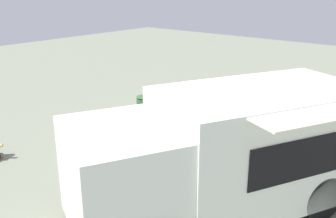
% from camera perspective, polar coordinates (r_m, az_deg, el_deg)
% --- Properties ---
extents(ground_plane, '(40.00, 40.00, 0.00)m').
position_cam_1_polar(ground_plane, '(9.36, 3.76, -7.36)').
color(ground_plane, gray).
extents(food_truck, '(4.44, 5.79, 2.27)m').
position_cam_1_polar(food_truck, '(6.97, 8.80, -6.97)').
color(food_truck, white).
rests_on(food_truck, ground_plane).
extents(planter_flowering_near, '(0.44, 0.44, 0.72)m').
position_cam_1_polar(planter_flowering_near, '(11.42, 21.23, -1.65)').
color(planter_flowering_near, beige).
rests_on(planter_flowering_near, ground_plane).
extents(planter_flowering_far, '(0.65, 0.65, 0.79)m').
position_cam_1_polar(planter_flowering_far, '(11.35, 4.11, -0.40)').
color(planter_flowering_far, '#464D4D').
rests_on(planter_flowering_far, ground_plane).
extents(trash_bin, '(0.43, 0.43, 0.85)m').
position_cam_1_polar(trash_bin, '(11.52, -3.63, 0.02)').
color(trash_bin, '#2D5533').
rests_on(trash_bin, ground_plane).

